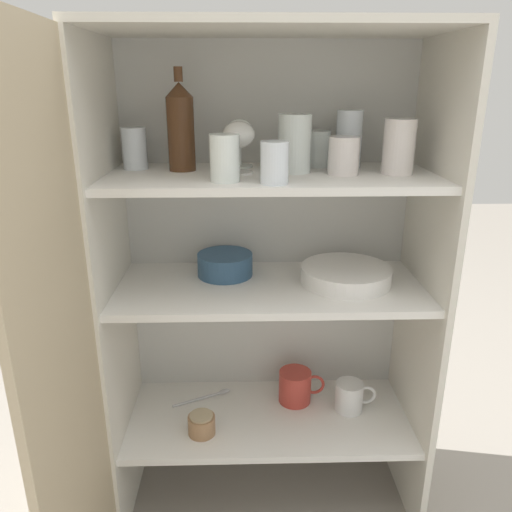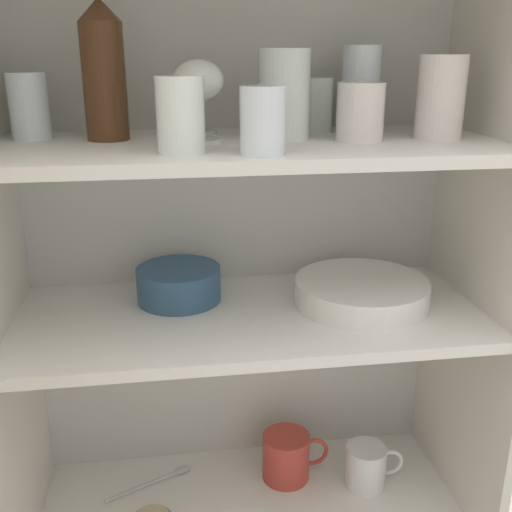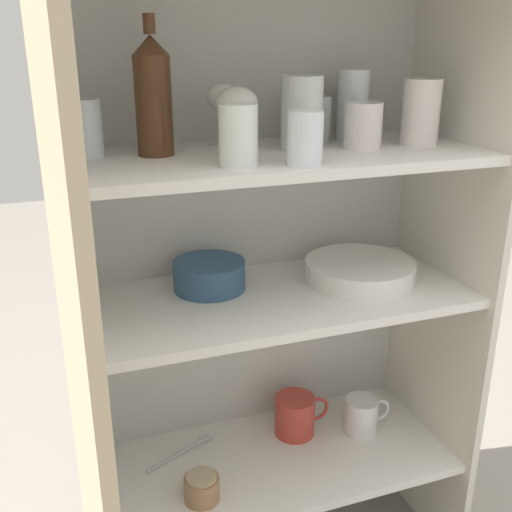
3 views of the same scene
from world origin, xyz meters
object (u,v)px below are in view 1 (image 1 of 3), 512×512
Objects in this scene: plate_stack_white at (346,275)px; storage_jar at (202,424)px; coffee_mug_primary at (350,396)px; mixing_bowl_large at (225,263)px; wine_bottle at (181,127)px.

plate_stack_white is 0.58m from storage_jar.
coffee_mug_primary is (0.04, 0.01, -0.40)m from plate_stack_white.
storage_jar is (-0.40, -0.09, -0.42)m from plate_stack_white.
coffee_mug_primary is (0.37, -0.05, -0.41)m from mixing_bowl_large.
wine_bottle reaches higher than mixing_bowl_large.
plate_stack_white is (0.44, -0.04, -0.39)m from wine_bottle.
storage_jar is at bearing -167.90° from plate_stack_white.
mixing_bowl_large reaches higher than storage_jar.
plate_stack_white is 0.40m from coffee_mug_primary.
wine_bottle is 1.03× the size of plate_stack_white.
storage_jar is at bearing -75.43° from wine_bottle.
mixing_bowl_large is 0.56m from coffee_mug_primary.
wine_bottle is 1.63× the size of mixing_bowl_large.
coffee_mug_primary is 1.60× the size of storage_jar.
wine_bottle is 0.39m from mixing_bowl_large.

